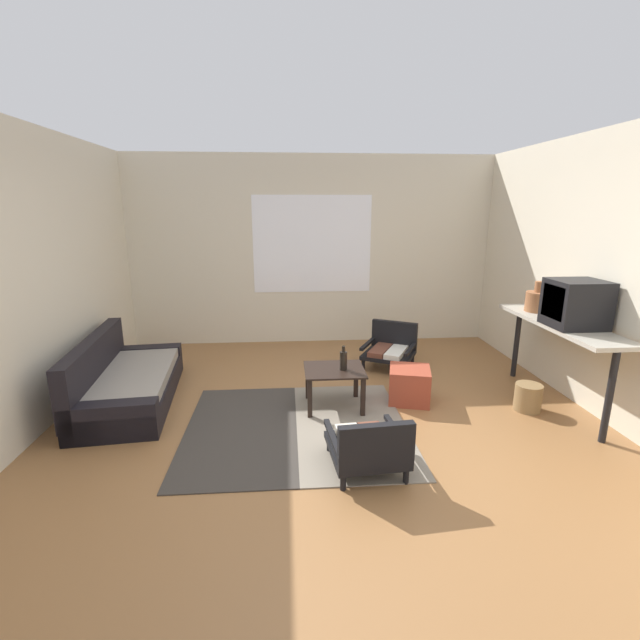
% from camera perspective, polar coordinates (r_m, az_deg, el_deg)
% --- Properties ---
extents(ground_plane, '(7.80, 7.80, 0.00)m').
position_cam_1_polar(ground_plane, '(4.01, 1.70, -15.32)').
color(ground_plane, olive).
extents(far_wall_with_window, '(5.60, 0.13, 2.70)m').
position_cam_1_polar(far_wall_with_window, '(6.56, -1.03, 8.83)').
color(far_wall_with_window, beige).
rests_on(far_wall_with_window, ground).
extents(side_wall_right, '(0.12, 6.60, 2.70)m').
position_cam_1_polar(side_wall_right, '(4.88, 34.37, 4.40)').
color(side_wall_right, beige).
rests_on(side_wall_right, ground).
extents(side_wall_left, '(0.12, 6.60, 2.70)m').
position_cam_1_polar(side_wall_left, '(4.44, -35.26, 3.53)').
color(side_wall_left, beige).
rests_on(side_wall_left, ground).
extents(area_rug, '(2.02, 1.84, 0.01)m').
position_cam_1_polar(area_rug, '(4.22, -3.01, -13.63)').
color(area_rug, '#38332D').
rests_on(area_rug, ground).
extents(couch, '(0.98, 1.87, 0.70)m').
position_cam_1_polar(couch, '(5.07, -23.77, -7.36)').
color(couch, black).
rests_on(couch, ground).
extents(coffee_table, '(0.59, 0.52, 0.41)m').
position_cam_1_polar(coffee_table, '(4.48, 1.84, -7.27)').
color(coffee_table, black).
rests_on(coffee_table, ground).
extents(armchair_by_window, '(0.78, 0.77, 0.55)m').
position_cam_1_polar(armchair_by_window, '(5.69, 9.02, -3.46)').
color(armchair_by_window, black).
rests_on(armchair_by_window, ground).
extents(armchair_striped_foreground, '(0.61, 0.66, 0.50)m').
position_cam_1_polar(armchair_striped_foreground, '(3.52, 6.23, -15.80)').
color(armchair_striped_foreground, black).
rests_on(armchair_striped_foreground, ground).
extents(ottoman_orange, '(0.50, 0.50, 0.36)m').
position_cam_1_polar(ottoman_orange, '(4.77, 11.38, -8.15)').
color(ottoman_orange, '#993D28').
rests_on(ottoman_orange, ground).
extents(console_shelf, '(0.46, 1.68, 0.88)m').
position_cam_1_polar(console_shelf, '(5.02, 28.44, -1.20)').
color(console_shelf, '#B2AD9E').
rests_on(console_shelf, ground).
extents(crt_television, '(0.47, 0.43, 0.44)m').
position_cam_1_polar(crt_television, '(4.81, 29.99, 1.83)').
color(crt_television, black).
rests_on(crt_television, console_shelf).
extents(clay_vase, '(0.25, 0.25, 0.33)m').
position_cam_1_polar(clay_vase, '(5.35, 26.16, 2.24)').
color(clay_vase, '#935B38').
rests_on(clay_vase, console_shelf).
extents(glass_bottle, '(0.07, 0.07, 0.25)m').
position_cam_1_polar(glass_bottle, '(4.40, 3.03, -5.17)').
color(glass_bottle, black).
rests_on(glass_bottle, coffee_table).
extents(wicker_basket, '(0.26, 0.26, 0.27)m').
position_cam_1_polar(wicker_basket, '(4.96, 25.14, -8.96)').
color(wicker_basket, olive).
rests_on(wicker_basket, ground).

